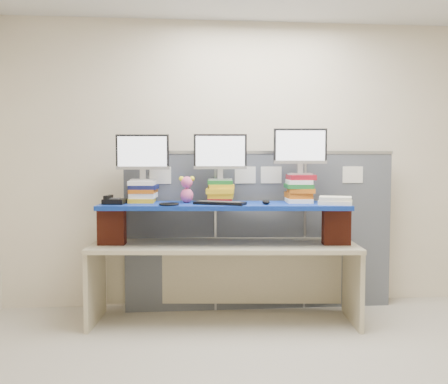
{
  "coord_description": "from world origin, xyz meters",
  "views": [
    {
      "loc": [
        -0.78,
        -2.94,
        1.45
      ],
      "look_at": [
        -0.38,
        1.4,
        1.16
      ],
      "focal_mm": 40.0,
      "sensor_mm": 36.0,
      "label": 1
    }
  ],
  "objects": [
    {
      "name": "room",
      "position": [
        0.0,
        0.0,
        1.4
      ],
      "size": [
        5.0,
        4.0,
        2.8
      ],
      "color": "#F4E5C9",
      "rests_on": "ground"
    },
    {
      "name": "plush_toy",
      "position": [
        -0.71,
        1.49,
        1.18
      ],
      "size": [
        0.14,
        0.1,
        0.24
      ],
      "rotation": [
        0.0,
        0.0,
        -0.02
      ],
      "color": "#E4578E",
      "rests_on": "blue_board"
    },
    {
      "name": "mouse",
      "position": [
        -0.03,
        1.28,
        1.08
      ],
      "size": [
        0.07,
        0.12,
        0.04
      ],
      "primitive_type": "ellipsoid",
      "rotation": [
        0.0,
        0.0,
        0.03
      ],
      "color": "black",
      "rests_on": "blue_board"
    },
    {
      "name": "keyboard",
      "position": [
        -0.43,
        1.29,
        1.08
      ],
      "size": [
        0.46,
        0.32,
        0.03
      ],
      "rotation": [
        0.0,
        0.0,
        -0.44
      ],
      "color": "black",
      "rests_on": "blue_board"
    },
    {
      "name": "brick_pier_right",
      "position": [
        0.59,
        1.26,
        0.87
      ],
      "size": [
        0.24,
        0.15,
        0.32
      ],
      "primitive_type": "cube",
      "rotation": [
        0.0,
        0.0,
        -0.09
      ],
      "color": "maroon",
      "rests_on": "desk"
    },
    {
      "name": "desk",
      "position": [
        -0.38,
        1.4,
        0.57
      ],
      "size": [
        2.38,
        0.89,
        0.71
      ],
      "rotation": [
        0.0,
        0.0,
        -0.09
      ],
      "color": "#C5B996",
      "rests_on": "ground"
    },
    {
      "name": "headset",
      "position": [
        -0.86,
        1.27,
        1.07
      ],
      "size": [
        0.21,
        0.21,
        0.02
      ],
      "primitive_type": "torus",
      "rotation": [
        0.0,
        0.0,
        0.28
      ],
      "color": "black",
      "rests_on": "blue_board"
    },
    {
      "name": "book_stack_center",
      "position": [
        -0.4,
        1.52,
        1.16
      ],
      "size": [
        0.28,
        0.33,
        0.2
      ],
      "color": "maroon",
      "rests_on": "blue_board"
    },
    {
      "name": "monitor_left",
      "position": [
        -1.1,
        1.59,
        1.49
      ],
      "size": [
        0.48,
        0.15,
        0.41
      ],
      "rotation": [
        0.0,
        0.0,
        -0.09
      ],
      "color": "#A1A1A6",
      "rests_on": "book_stack_left"
    },
    {
      "name": "cubicle_partition",
      "position": [
        -0.0,
        1.78,
        0.77
      ],
      "size": [
        2.6,
        0.06,
        1.53
      ],
      "color": "#4D525B",
      "rests_on": "ground"
    },
    {
      "name": "book_stack_left",
      "position": [
        -1.1,
        1.59,
        1.16
      ],
      "size": [
        0.27,
        0.32,
        0.19
      ],
      "color": "yellow",
      "rests_on": "blue_board"
    },
    {
      "name": "monitor_right",
      "position": [
        0.31,
        1.46,
        1.55
      ],
      "size": [
        0.48,
        0.15,
        0.41
      ],
      "rotation": [
        0.0,
        0.0,
        -0.09
      ],
      "color": "#A1A1A6",
      "rests_on": "book_stack_right"
    },
    {
      "name": "monitor_center",
      "position": [
        -0.41,
        1.52,
        1.5
      ],
      "size": [
        0.48,
        0.15,
        0.41
      ],
      "rotation": [
        0.0,
        0.0,
        -0.09
      ],
      "color": "#A1A1A6",
      "rests_on": "book_stack_center"
    },
    {
      "name": "desk_phone",
      "position": [
        -1.34,
        1.42,
        1.09
      ],
      "size": [
        0.2,
        0.19,
        0.08
      ],
      "rotation": [
        0.0,
        0.0,
        -0.17
      ],
      "color": "black",
      "rests_on": "blue_board"
    },
    {
      "name": "book_stack_right",
      "position": [
        0.3,
        1.46,
        1.19
      ],
      "size": [
        0.27,
        0.33,
        0.25
      ],
      "color": "white",
      "rests_on": "blue_board"
    },
    {
      "name": "brick_pier_left",
      "position": [
        -1.36,
        1.44,
        0.87
      ],
      "size": [
        0.24,
        0.15,
        0.32
      ],
      "primitive_type": "cube",
      "rotation": [
        0.0,
        0.0,
        -0.09
      ],
      "color": "maroon",
      "rests_on": "desk"
    },
    {
      "name": "blue_board",
      "position": [
        -0.38,
        1.4,
        1.04
      ],
      "size": [
        2.19,
        0.73,
        0.04
      ],
      "primitive_type": "cube",
      "rotation": [
        0.0,
        0.0,
        -0.09
      ],
      "color": "#090974",
      "rests_on": "brick_pier_left"
    },
    {
      "name": "binder_stack",
      "position": [
        0.56,
        1.22,
        1.1
      ],
      "size": [
        0.34,
        0.3,
        0.07
      ],
      "rotation": [
        0.0,
        0.0,
        -0.33
      ],
      "color": "white",
      "rests_on": "blue_board"
    }
  ]
}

